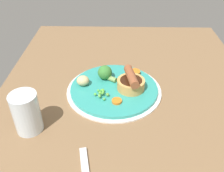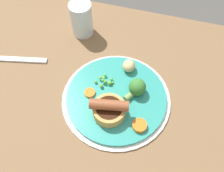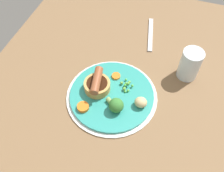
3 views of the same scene
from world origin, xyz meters
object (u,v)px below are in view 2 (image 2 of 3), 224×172
(sausage_pudding, at_px, (109,109))
(dinner_plate, at_px, (116,98))
(pea_pile, at_px, (105,81))
(potato_chunk_0, at_px, (129,66))
(drinking_glass, at_px, (82,19))
(fork, at_px, (17,59))
(broccoli_floret_near, at_px, (137,88))
(carrot_slice_1, at_px, (139,125))
(carrot_slice_0, at_px, (90,93))

(sausage_pudding, bearing_deg, dinner_plate, -106.61)
(dinner_plate, height_order, pea_pile, pea_pile)
(potato_chunk_0, height_order, drinking_glass, drinking_glass)
(fork, bearing_deg, drinking_glass, 34.59)
(potato_chunk_0, bearing_deg, pea_pile, -130.28)
(dinner_plate, bearing_deg, pea_pile, 139.66)
(pea_pile, bearing_deg, drinking_glass, 125.18)
(sausage_pudding, bearing_deg, pea_pile, -78.04)
(dinner_plate, relative_size, broccoli_floret_near, 4.65)
(drinking_glass, bearing_deg, fork, -133.63)
(pea_pile, distance_m, carrot_slice_1, 0.15)
(broccoli_floret_near, bearing_deg, potato_chunk_0, 61.52)
(sausage_pudding, height_order, broccoli_floret_near, sausage_pudding)
(carrot_slice_1, bearing_deg, sausage_pudding, 169.10)
(sausage_pudding, height_order, carrot_slice_1, sausage_pudding)
(dinner_plate, xyz_separation_m, drinking_glass, (-0.16, 0.21, 0.05))
(dinner_plate, xyz_separation_m, potato_chunk_0, (0.01, 0.09, 0.02))
(pea_pile, bearing_deg, potato_chunk_0, 49.72)
(dinner_plate, bearing_deg, carrot_slice_1, -41.03)
(carrot_slice_0, bearing_deg, pea_pile, 55.87)
(pea_pile, xyz_separation_m, fork, (-0.28, 0.02, -0.02))
(pea_pile, xyz_separation_m, drinking_glass, (-0.12, 0.18, 0.03))
(sausage_pudding, xyz_separation_m, carrot_slice_0, (-0.07, 0.04, -0.02))
(sausage_pudding, bearing_deg, drinking_glass, -69.35)
(broccoli_floret_near, relative_size, carrot_slice_1, 1.72)
(broccoli_floret_near, relative_size, potato_chunk_0, 1.61)
(dinner_plate, xyz_separation_m, broccoli_floret_near, (0.05, 0.03, 0.03))
(fork, distance_m, drinking_glass, 0.23)
(broccoli_floret_near, xyz_separation_m, potato_chunk_0, (-0.04, 0.07, -0.01))
(potato_chunk_0, bearing_deg, carrot_slice_0, -127.83)
(pea_pile, bearing_deg, fork, 176.76)
(carrot_slice_0, distance_m, carrot_slice_1, 0.16)
(sausage_pudding, height_order, potato_chunk_0, sausage_pudding)
(potato_chunk_0, distance_m, carrot_slice_0, 0.13)
(sausage_pudding, relative_size, carrot_slice_0, 3.41)
(carrot_slice_0, bearing_deg, drinking_glass, 113.29)
(dinner_plate, relative_size, fork, 1.60)
(sausage_pudding, bearing_deg, broccoli_floret_near, -134.40)
(sausage_pudding, height_order, carrot_slice_0, sausage_pudding)
(carrot_slice_0, xyz_separation_m, drinking_glass, (-0.09, 0.22, 0.04))
(dinner_plate, xyz_separation_m, fork, (-0.32, 0.05, -0.00))
(carrot_slice_1, relative_size, fork, 0.20)
(dinner_plate, bearing_deg, sausage_pudding, -95.80)
(fork, bearing_deg, sausage_pudding, -29.64)
(sausage_pudding, height_order, pea_pile, sausage_pudding)
(carrot_slice_0, height_order, fork, carrot_slice_0)
(pea_pile, height_order, carrot_slice_0, pea_pile)
(carrot_slice_1, height_order, fork, carrot_slice_1)
(pea_pile, xyz_separation_m, potato_chunk_0, (0.05, 0.06, 0.01))
(broccoli_floret_near, height_order, carrot_slice_1, broccoli_floret_near)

